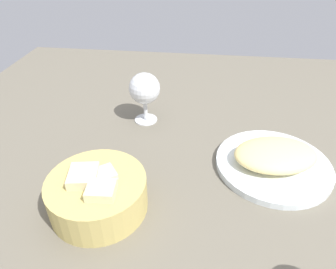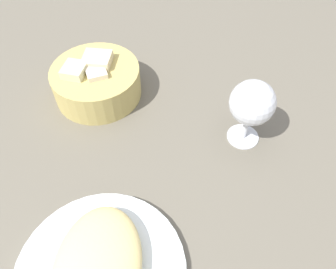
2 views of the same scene
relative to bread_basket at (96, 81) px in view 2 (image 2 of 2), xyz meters
The scene contains 4 objects.
ground_plane 21.08cm from the bread_basket, 149.44° to the right, with size 140.00×140.00×2.00cm, color #655E50.
omelette 35.71cm from the bread_basket, 155.34° to the right, with size 16.93×11.59×3.97cm, color #F0D586.
bread_basket is the anchor object (origin of this frame).
wine_glass_near 30.50cm from the bread_basket, 95.45° to the right, with size 7.66×7.66×12.90cm.
Camera 2 is at (-24.64, -16.99, 47.39)cm, focal length 35.05 mm.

